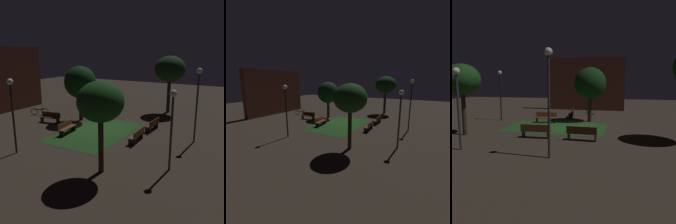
{
  "view_description": "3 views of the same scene",
  "coord_description": "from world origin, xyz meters",
  "views": [
    {
      "loc": [
        -16.1,
        -10.49,
        5.97
      ],
      "look_at": [
        0.2,
        -1.07,
        1.37
      ],
      "focal_mm": 40.34,
      "sensor_mm": 36.0,
      "label": 1
    },
    {
      "loc": [
        -15.61,
        -8.71,
        4.67
      ],
      "look_at": [
        -0.32,
        0.25,
        1.25
      ],
      "focal_mm": 24.82,
      "sensor_mm": 36.0,
      "label": 2
    },
    {
      "loc": [
        3.34,
        -16.71,
        3.44
      ],
      "look_at": [
        -0.4,
        -0.63,
        1.23
      ],
      "focal_mm": 35.78,
      "sensor_mm": 36.0,
      "label": 3
    }
  ],
  "objects": [
    {
      "name": "bicycle",
      "position": [
        0.69,
        7.21,
        0.34
      ],
      "size": [
        1.08,
        1.29,
        0.93
      ],
      "color": "black",
      "rests_on": "ground"
    },
    {
      "name": "lamp_post_plaza_west",
      "position": [
        -4.34,
        -7.09,
        2.86
      ],
      "size": [
        0.36,
        0.36,
        4.16
      ],
      "color": "#333338",
      "rests_on": "ground"
    },
    {
      "name": "lamp_post_near_wall",
      "position": [
        0.46,
        -7.28,
        3.31
      ],
      "size": [
        0.36,
        0.36,
        4.92
      ],
      "color": "#333338",
      "rests_on": "ground"
    },
    {
      "name": "lamp_post_plaza_east",
      "position": [
        -6.76,
        1.53,
        3.04
      ],
      "size": [
        0.36,
        0.36,
        4.46
      ],
      "color": "black",
      "rests_on": "ground"
    },
    {
      "name": "ground_plane",
      "position": [
        0.0,
        0.0,
        0.0
      ],
      "size": [
        60.0,
        60.0,
        0.0
      ],
      "primitive_type": "plane",
      "color": "#3D3328"
    },
    {
      "name": "tree_lawn_side",
      "position": [
        1.15,
        2.62,
        3.32
      ],
      "size": [
        2.73,
        2.73,
        4.72
      ],
      "color": "#2D2116",
      "rests_on": "ground"
    },
    {
      "name": "building_wall_backdrop",
      "position": [
        -0.32,
        11.01,
        3.19
      ],
      "size": [
        9.35,
        0.8,
        6.37
      ],
      "primitive_type": "cube",
      "color": "brown",
      "rests_on": "ground"
    },
    {
      "name": "bench_corner",
      "position": [
        -0.79,
        4.43,
        0.48
      ],
      "size": [
        0.73,
        1.85,
        0.88
      ],
      "color": "#512D19",
      "rests_on": "ground"
    },
    {
      "name": "grass_lawn",
      "position": [
        -1.06,
        -0.47,
        0.01
      ],
      "size": [
        7.44,
        4.7,
        0.01
      ],
      "primitive_type": "cube",
      "color": "#23511E",
      "rests_on": "ground"
    },
    {
      "name": "tree_near_wall",
      "position": [
        -6.27,
        -4.18,
        3.58
      ],
      "size": [
        2.3,
        2.3,
        4.62
      ],
      "color": "#38281C",
      "rests_on": "ground"
    },
    {
      "name": "bench_near_trees",
      "position": [
        -1.45,
        -3.96,
        0.48
      ],
      "size": [
        1.82,
        0.55,
        0.88
      ],
      "color": "brown",
      "rests_on": "ground"
    },
    {
      "name": "bench_front_right",
      "position": [
        1.45,
        -3.96,
        0.48
      ],
      "size": [
        1.82,
        0.54,
        0.88
      ],
      "color": "#512D19",
      "rests_on": "ground"
    },
    {
      "name": "bench_by_lamp",
      "position": [
        -2.4,
        1.29,
        0.48
      ],
      "size": [
        1.85,
        0.7,
        0.88
      ],
      "color": "brown",
      "rests_on": "ground"
    }
  ]
}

